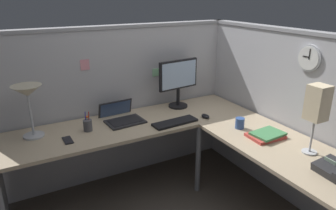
# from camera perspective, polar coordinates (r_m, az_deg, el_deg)

# --- Properties ---
(ground_plane) EXTENTS (6.80, 6.80, 0.00)m
(ground_plane) POSITION_cam_1_polar(r_m,az_deg,el_deg) (3.09, 4.44, -17.48)
(ground_plane) COLOR #4C443D
(cubicle_wall_back) EXTENTS (2.57, 0.12, 1.58)m
(cubicle_wall_back) POSITION_cam_1_polar(r_m,az_deg,el_deg) (3.26, -8.97, 0.32)
(cubicle_wall_back) COLOR #B2B2B7
(cubicle_wall_back) RESTS_ON ground
(cubicle_wall_right) EXTENTS (0.12, 2.37, 1.58)m
(cubicle_wall_right) POSITION_cam_1_polar(r_m,az_deg,el_deg) (3.06, 21.50, -2.23)
(cubicle_wall_right) COLOR #B2B2B7
(cubicle_wall_right) RESTS_ON ground
(desk) EXTENTS (2.35, 2.15, 0.73)m
(desk) POSITION_cam_1_polar(r_m,az_deg,el_deg) (2.65, 2.69, -8.06)
(desk) COLOR tan
(desk) RESTS_ON ground
(monitor) EXTENTS (0.46, 0.20, 0.50)m
(monitor) POSITION_cam_1_polar(r_m,az_deg,el_deg) (3.22, 1.90, 4.61)
(monitor) COLOR black
(monitor) RESTS_ON desk
(laptop) EXTENTS (0.37, 0.40, 0.22)m
(laptop) POSITION_cam_1_polar(r_m,az_deg,el_deg) (3.01, -8.60, -2.14)
(laptop) COLOR #232326
(laptop) RESTS_ON desk
(keyboard) EXTENTS (0.44, 0.16, 0.02)m
(keyboard) POSITION_cam_1_polar(r_m,az_deg,el_deg) (2.89, 1.29, -3.18)
(keyboard) COLOR black
(keyboard) RESTS_ON desk
(computer_mouse) EXTENTS (0.06, 0.10, 0.03)m
(computer_mouse) POSITION_cam_1_polar(r_m,az_deg,el_deg) (3.03, 6.85, -2.02)
(computer_mouse) COLOR black
(computer_mouse) RESTS_ON desk
(desk_lamp_dome) EXTENTS (0.24, 0.24, 0.44)m
(desk_lamp_dome) POSITION_cam_1_polar(r_m,az_deg,el_deg) (2.74, -24.24, 1.63)
(desk_lamp_dome) COLOR #B7BABF
(desk_lamp_dome) RESTS_ON desk
(pen_cup) EXTENTS (0.08, 0.08, 0.18)m
(pen_cup) POSITION_cam_1_polar(r_m,az_deg,el_deg) (2.81, -14.44, -3.58)
(pen_cup) COLOR #4C4C51
(pen_cup) RESTS_ON desk
(cell_phone) EXTENTS (0.07, 0.15, 0.01)m
(cell_phone) POSITION_cam_1_polar(r_m,az_deg,el_deg) (2.69, -17.83, -6.13)
(cell_phone) COLOR black
(cell_phone) RESTS_ON desk
(office_phone) EXTENTS (0.21, 0.22, 0.11)m
(office_phone) POSITION_cam_1_polar(r_m,az_deg,el_deg) (2.37, 28.01, -10.37)
(office_phone) COLOR #232326
(office_phone) RESTS_ON desk
(book_stack) EXTENTS (0.30, 0.23, 0.04)m
(book_stack) POSITION_cam_1_polar(r_m,az_deg,el_deg) (2.74, 17.51, -5.25)
(book_stack) COLOR #BF3F38
(book_stack) RESTS_ON desk
(desk_lamp_paper) EXTENTS (0.13, 0.13, 0.53)m
(desk_lamp_paper) POSITION_cam_1_polar(r_m,az_deg,el_deg) (2.47, 25.59, 0.03)
(desk_lamp_paper) COLOR #B7BABF
(desk_lamp_paper) RESTS_ON desk
(coffee_mug) EXTENTS (0.08, 0.08, 0.10)m
(coffee_mug) POSITION_cam_1_polar(r_m,az_deg,el_deg) (2.85, 12.97, -3.24)
(coffee_mug) COLOR #2D4C8C
(coffee_mug) RESTS_ON desk
(wall_clock) EXTENTS (0.04, 0.22, 0.22)m
(wall_clock) POSITION_cam_1_polar(r_m,az_deg,el_deg) (2.78, 24.40, 7.81)
(wall_clock) COLOR #B7BABF
(pinned_note_leftmost) EXTENTS (0.08, 0.00, 0.10)m
(pinned_note_leftmost) POSITION_cam_1_polar(r_m,az_deg,el_deg) (3.00, -14.93, 7.10)
(pinned_note_leftmost) COLOR pink
(pinned_note_middle) EXTENTS (0.08, 0.00, 0.08)m
(pinned_note_middle) POSITION_cam_1_polar(r_m,az_deg,el_deg) (3.28, -2.20, 5.97)
(pinned_note_middle) COLOR #8CCC99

